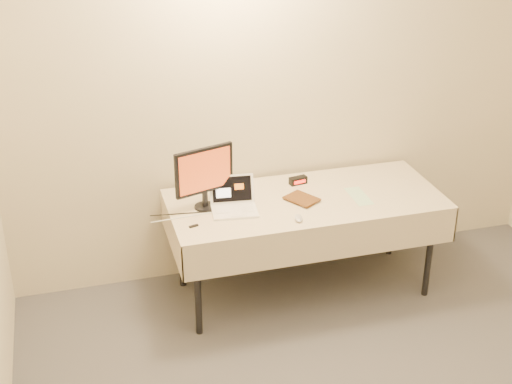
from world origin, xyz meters
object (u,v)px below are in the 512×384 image
object	(u,v)px
laptop	(233,202)
book	(294,190)
table	(305,206)
monitor	(204,173)

from	to	relation	value
laptop	book	size ratio (longest dim) A/B	1.52
table	book	bearing A→B (deg)	-147.76
laptop	book	distance (m)	0.41
table	book	size ratio (longest dim) A/B	8.73
monitor	book	bearing A→B (deg)	-28.24
laptop	book	bearing A→B (deg)	-0.68
laptop	table	bearing A→B (deg)	8.23
monitor	book	xyz separation A→B (m)	(0.58, -0.12, -0.14)
laptop	monitor	bearing A→B (deg)	166.25
laptop	monitor	xyz separation A→B (m)	(-0.18, 0.07, 0.20)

